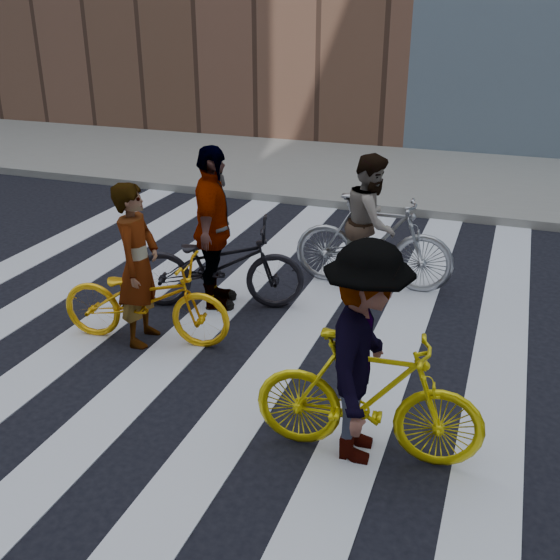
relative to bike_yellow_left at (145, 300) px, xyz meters
The scene contains 11 objects.
ground 1.16m from the bike_yellow_left, 27.36° to the left, with size 100.00×100.00×0.00m, color black.
sidewalk_far 8.05m from the bike_yellow_left, 83.33° to the left, with size 100.00×5.00×0.15m, color gray.
zebra_crosswalk 1.16m from the bike_yellow_left, 27.36° to the left, with size 8.25×10.00×0.01m.
bike_yellow_left is the anchor object (origin of this frame).
bike_silver_mid 3.05m from the bike_yellow_left, 49.08° to the left, with size 0.58×2.05×1.23m, color #9799A0.
bike_yellow_right 2.93m from the bike_yellow_left, 22.33° to the right, with size 0.52×1.85×1.11m, color yellow.
bike_dark_rear 1.14m from the bike_yellow_left, 71.18° to the left, with size 0.72×2.07×1.09m, color black.
rider_left 0.40m from the bike_yellow_left, behind, with size 0.65×0.43×1.79m, color slate.
rider_mid 3.04m from the bike_yellow_left, 49.80° to the left, with size 0.85×0.67×1.76m, color slate.
rider_right 2.91m from the bike_yellow_left, 22.71° to the right, with size 1.21×0.69×1.87m, color slate.
rider_rear 1.23m from the bike_yellow_left, 73.58° to the left, with size 1.16×0.48×1.98m, color slate.
Camera 1 is at (2.63, -6.01, 3.48)m, focal length 42.00 mm.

